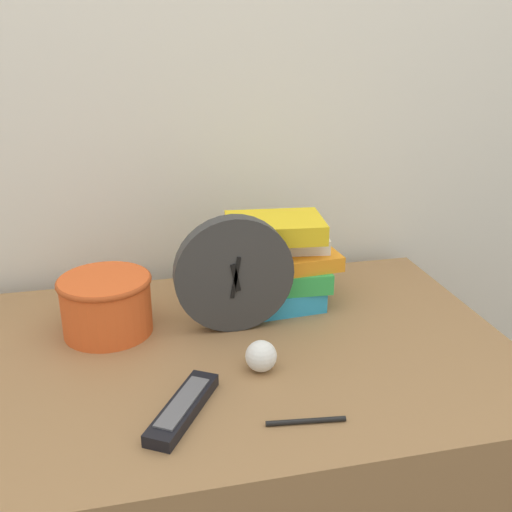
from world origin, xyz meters
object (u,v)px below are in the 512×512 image
object	(u,v)px
desk_clock	(234,274)
basket	(106,303)
crumpled_paper_ball	(261,356)
book_stack	(277,262)
pen	(306,421)
tv_remote	(183,408)

from	to	relation	value
desk_clock	basket	xyz separation A→B (m)	(-0.24, 0.04, -0.05)
desk_clock	crumpled_paper_ball	size ratio (longest dim) A/B	4.19
book_stack	pen	world-z (taller)	book_stack
basket	tv_remote	bearing A→B (deg)	-69.35
basket	book_stack	bearing A→B (deg)	9.22
pen	book_stack	bearing A→B (deg)	81.17
book_stack	basket	size ratio (longest dim) A/B	1.37
desk_clock	crumpled_paper_ball	world-z (taller)	desk_clock
book_stack	desk_clock	bearing A→B (deg)	-138.42
tv_remote	basket	bearing A→B (deg)	110.65
desk_clock	tv_remote	distance (m)	0.30
tv_remote	crumpled_paper_ball	world-z (taller)	crumpled_paper_ball
desk_clock	book_stack	size ratio (longest dim) A/B	0.94
pen	tv_remote	bearing A→B (deg)	159.88
book_stack	pen	distance (m)	0.43
book_stack	crumpled_paper_ball	world-z (taller)	book_stack
basket	pen	size ratio (longest dim) A/B	1.46
basket	pen	bearing A→B (deg)	-51.30
book_stack	crumpled_paper_ball	bearing A→B (deg)	-110.45
tv_remote	crumpled_paper_ball	size ratio (longest dim) A/B	3.25
crumpled_paper_ball	basket	bearing A→B (deg)	141.99
book_stack	crumpled_paper_ball	size ratio (longest dim) A/B	4.47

